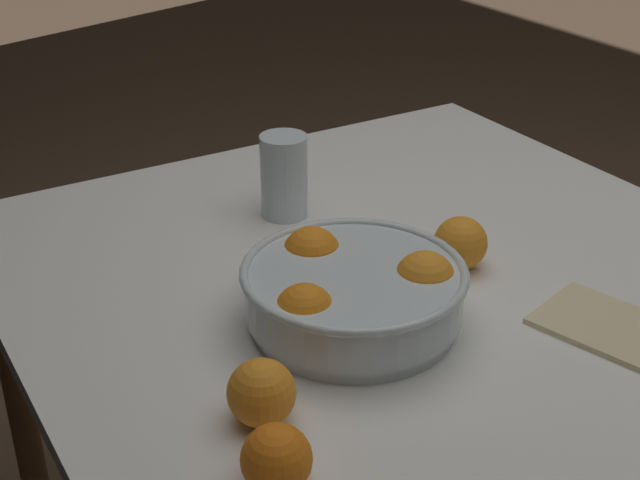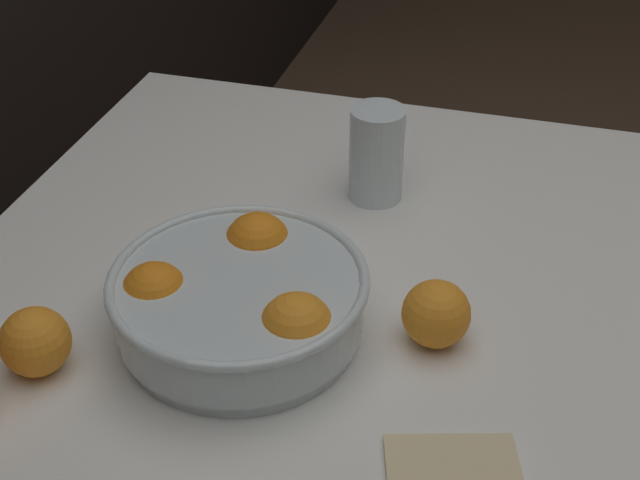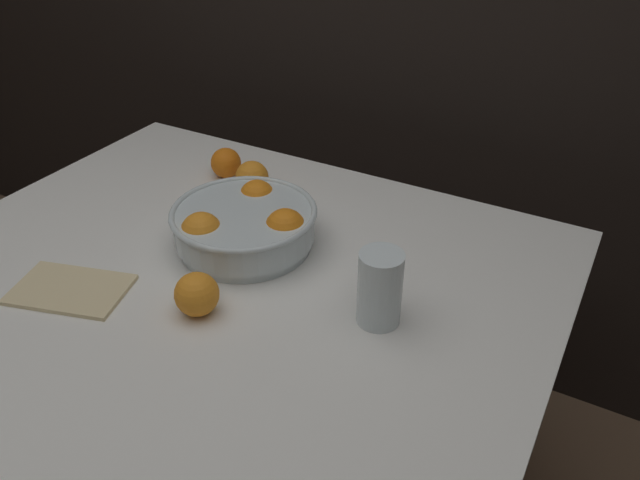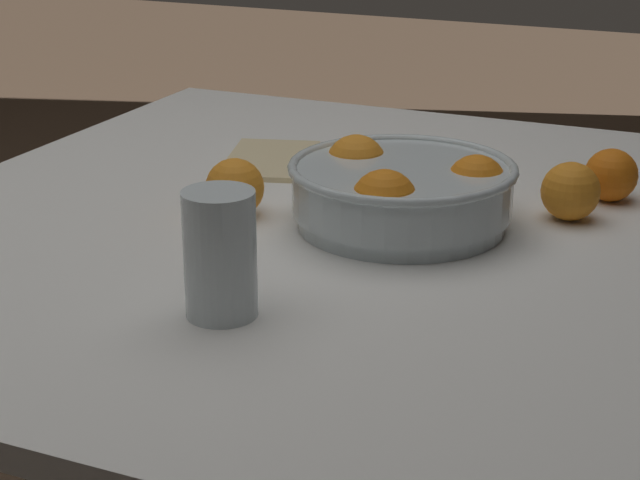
{
  "view_description": "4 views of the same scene",
  "coord_description": "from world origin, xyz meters",
  "px_view_note": "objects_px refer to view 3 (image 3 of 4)",
  "views": [
    {
      "loc": [
        -0.83,
        0.67,
        1.36
      ],
      "look_at": [
        0.13,
        0.09,
        0.77
      ],
      "focal_mm": 50.0,
      "sensor_mm": 36.0,
      "label": 1
    },
    {
      "loc": [
        -0.74,
        -0.17,
        1.4
      ],
      "look_at": [
        0.12,
        0.07,
        0.78
      ],
      "focal_mm": 50.0,
      "sensor_mm": 36.0,
      "label": 2
    },
    {
      "loc": [
        0.63,
        -0.72,
        1.43
      ],
      "look_at": [
        0.16,
        0.12,
        0.8
      ],
      "focal_mm": 35.0,
      "sensor_mm": 36.0,
      "label": 3
    },
    {
      "loc": [
        1.21,
        0.55,
        1.19
      ],
      "look_at": [
        0.17,
        0.1,
        0.77
      ],
      "focal_mm": 60.0,
      "sensor_mm": 36.0,
      "label": 4
    }
  ],
  "objects_px": {
    "juice_glass": "(380,292)",
    "orange_loose_aside": "(197,294)",
    "orange_loose_near_bowl": "(252,177)",
    "fruit_bowl": "(245,225)",
    "orange_loose_front": "(226,163)"
  },
  "relations": [
    {
      "from": "orange_loose_front",
      "to": "orange_loose_aside",
      "type": "relative_size",
      "value": 0.94
    },
    {
      "from": "fruit_bowl",
      "to": "orange_loose_front",
      "type": "xyz_separation_m",
      "value": [
        -0.22,
        0.23,
        -0.01
      ]
    },
    {
      "from": "orange_loose_aside",
      "to": "orange_loose_near_bowl",
      "type": "bearing_deg",
      "value": 111.78
    },
    {
      "from": "fruit_bowl",
      "to": "orange_loose_near_bowl",
      "type": "relative_size",
      "value": 3.79
    },
    {
      "from": "orange_loose_front",
      "to": "fruit_bowl",
      "type": "bearing_deg",
      "value": -46.58
    },
    {
      "from": "fruit_bowl",
      "to": "orange_loose_aside",
      "type": "relative_size",
      "value": 3.74
    },
    {
      "from": "fruit_bowl",
      "to": "orange_loose_aside",
      "type": "xyz_separation_m",
      "value": [
        0.05,
        -0.21,
        -0.01
      ]
    },
    {
      "from": "fruit_bowl",
      "to": "orange_loose_near_bowl",
      "type": "xyz_separation_m",
      "value": [
        -0.11,
        0.19,
        -0.01
      ]
    },
    {
      "from": "orange_loose_near_bowl",
      "to": "orange_loose_aside",
      "type": "distance_m",
      "value": 0.44
    },
    {
      "from": "fruit_bowl",
      "to": "juice_glass",
      "type": "relative_size",
      "value": 2.15
    },
    {
      "from": "orange_loose_near_bowl",
      "to": "orange_loose_front",
      "type": "distance_m",
      "value": 0.11
    },
    {
      "from": "orange_loose_near_bowl",
      "to": "orange_loose_front",
      "type": "bearing_deg",
      "value": 160.48
    },
    {
      "from": "fruit_bowl",
      "to": "orange_loose_front",
      "type": "height_order",
      "value": "fruit_bowl"
    },
    {
      "from": "juice_glass",
      "to": "orange_loose_aside",
      "type": "bearing_deg",
      "value": -154.75
    },
    {
      "from": "juice_glass",
      "to": "orange_loose_aside",
      "type": "height_order",
      "value": "juice_glass"
    }
  ]
}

